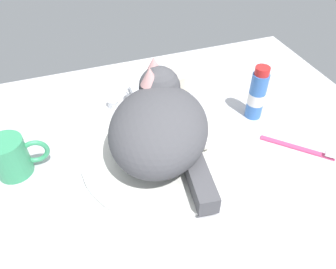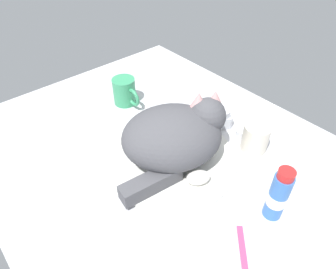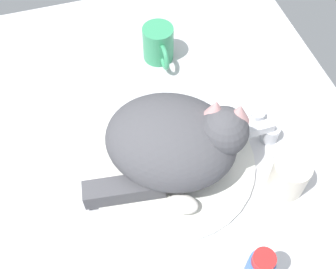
# 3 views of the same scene
# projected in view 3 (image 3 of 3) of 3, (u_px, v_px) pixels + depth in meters

# --- Properties ---
(ground_plane) EXTENTS (1.10, 0.83, 0.03)m
(ground_plane) POSITION_uv_depth(u_px,v_px,m) (170.00, 167.00, 0.84)
(ground_plane) COLOR silver
(sink_basin) EXTENTS (0.33, 0.33, 0.01)m
(sink_basin) POSITION_uv_depth(u_px,v_px,m) (171.00, 162.00, 0.83)
(sink_basin) COLOR silver
(sink_basin) RESTS_ON ground_plane
(faucet) EXTENTS (0.14, 0.10, 0.06)m
(faucet) POSITION_uv_depth(u_px,v_px,m) (265.00, 133.00, 0.84)
(faucet) COLOR silver
(faucet) RESTS_ON ground_plane
(cat) EXTENTS (0.29, 0.33, 0.17)m
(cat) POSITION_uv_depth(u_px,v_px,m) (176.00, 142.00, 0.76)
(cat) COLOR #4C4C51
(cat) RESTS_ON sink_basin
(coffee_mug) EXTENTS (0.11, 0.07, 0.08)m
(coffee_mug) POSITION_uv_depth(u_px,v_px,m) (159.00, 44.00, 0.96)
(coffee_mug) COLOR #389966
(coffee_mug) RESTS_ON ground_plane
(rinse_cup) EXTENTS (0.07, 0.07, 0.08)m
(rinse_cup) POSITION_uv_depth(u_px,v_px,m) (289.00, 176.00, 0.77)
(rinse_cup) COLOR silver
(rinse_cup) RESTS_ON ground_plane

